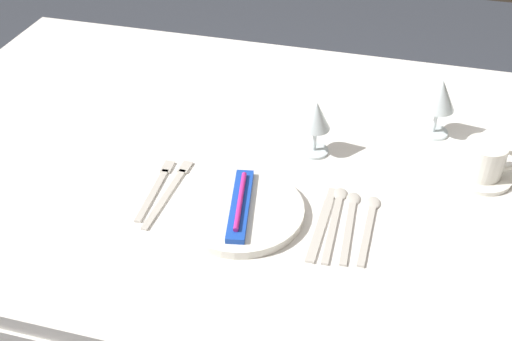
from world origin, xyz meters
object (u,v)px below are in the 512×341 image
Objects in this scene: wine_glass_centre at (440,98)px; spoon_dessert at (350,218)px; fork_outer at (170,190)px; dinner_knife at (321,225)px; spoon_tea at (370,221)px; toothbrush_package at (240,204)px; fork_inner at (157,187)px; spoon_soup at (335,214)px; dinner_plate at (240,211)px; wine_glass_left at (316,119)px; coffee_cup_left at (485,159)px.

spoon_dessert is at bearing -112.62° from wine_glass_centre.
fork_outer and dinner_knife have the same top height.
spoon_dessert is 0.04m from spoon_tea.
toothbrush_package reaches higher than fork_inner.
toothbrush_package is 0.94× the size of spoon_soup.
dinner_knife is (0.16, 0.01, -0.01)m from dinner_plate.
fork_inner is 0.38m from spoon_soup.
toothbrush_package is 0.26m from spoon_tea.
spoon_soup is 0.23m from wine_glass_left.
fork_outer is 1.01× the size of spoon_soup.
dinner_knife is at bearing -120.95° from spoon_soup.
fork_outer is 0.41m from spoon_tea.
toothbrush_package is at bearing -166.41° from spoon_soup.
dinner_plate is 1.15× the size of dinner_knife.
toothbrush_package is at bearing -132.42° from wine_glass_centre.
spoon_tea is at bearing 21.44° from dinner_knife.
spoon_soup is 1.06× the size of spoon_dessert.
toothbrush_package is at bearing -10.66° from fork_outer.
dinner_knife is at bearing -4.23° from fork_inner.
wine_glass_left is (-0.15, 0.20, 0.09)m from spoon_tea.
fork_inner is 0.66m from wine_glass_centre.
wine_glass_left is at bearing -179.78° from coffee_cup_left.
dinner_knife is (0.16, 0.01, -0.02)m from toothbrush_package.
fork_inner is 0.95× the size of spoon_dessert.
toothbrush_package is 1.89× the size of coffee_cup_left.
toothbrush_package is 1.04× the size of spoon_tea.
toothbrush_package is at bearing -112.39° from wine_glass_left.
dinner_knife is at bearing -158.56° from spoon_tea.
spoon_tea is (0.44, 0.01, 0.00)m from fork_inner.
wine_glass_centre reaches higher than toothbrush_package.
spoon_dessert is 0.33m from coffee_cup_left.
wine_glass_centre reaches higher than dinner_plate.
wine_glass_centre is 0.30m from wine_glass_left.
toothbrush_package reaches higher than spoon_dessert.
dinner_plate reaches higher than spoon_dessert.
dinner_knife is 1.71× the size of wine_glass_left.
dinner_plate is 0.25m from spoon_tea.
wine_glass_left reaches higher than dinner_knife.
spoon_dessert is at bearing -3.75° from spoon_soup.
wine_glass_centre is (0.36, 0.39, 0.09)m from dinner_plate.
dinner_plate is at bearing -170.34° from spoon_tea.
coffee_cup_left is (0.25, 0.21, 0.04)m from spoon_dessert.
wine_glass_centre reaches higher than spoon_dessert.
wine_glass_left is at bearing 118.55° from spoon_dessert.
dinner_knife is 0.44m from wine_glass_centre.
dinner_plate is 1.12× the size of spoon_soup.
dinner_knife is at bearing -117.15° from wine_glass_centre.
toothbrush_package is 0.27m from wine_glass_left.
dinner_plate is 0.53m from coffee_cup_left.
dinner_plate is 1.19× the size of spoon_dessert.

